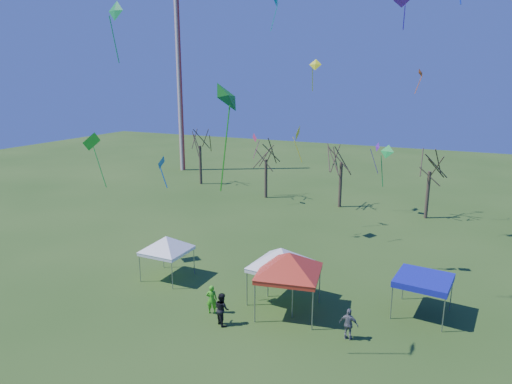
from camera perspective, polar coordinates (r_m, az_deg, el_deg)
ground at (r=25.51m, az=1.01°, el=-16.18°), size 140.00×140.00×0.00m
radio_mast at (r=65.55m, az=-9.55°, el=13.53°), size 0.70×0.70×25.00m
tree_0 at (r=56.46m, az=-7.07°, el=7.45°), size 3.83×3.83×8.44m
tree_1 at (r=49.45m, az=1.27°, el=5.82°), size 3.42×3.42×7.54m
tree_2 at (r=46.41m, az=10.72°, el=5.66°), size 3.71×3.71×8.18m
tree_3 at (r=44.81m, az=21.07°, el=4.41°), size 3.59×3.59×7.91m
tent_white_west at (r=30.28m, az=-11.16°, el=-5.79°), size 3.81×3.81×3.36m
tent_white_mid at (r=26.57m, az=3.16°, el=-7.45°), size 4.36×4.36×3.86m
tent_red at (r=25.28m, az=4.18°, el=-8.07°), size 4.62×4.62×4.14m
tent_blue at (r=27.08m, az=20.22°, el=-10.33°), size 3.11×3.11×2.24m
person_green at (r=26.28m, az=-5.57°, el=-13.20°), size 0.72×0.62×1.68m
person_dark at (r=25.16m, az=-4.28°, el=-14.35°), size 1.10×1.04×1.79m
person_grey at (r=24.29m, az=11.52°, el=-15.89°), size 1.00×0.46×1.66m
kite_8 at (r=30.12m, az=-17.20°, el=20.76°), size 1.23×0.56×3.56m
kite_5 at (r=19.06m, az=-3.60°, el=11.72°), size 1.03×1.47×4.58m
kite_17 at (r=30.31m, az=16.02°, el=4.76°), size 1.00×0.68×2.84m
kite_13 at (r=46.63m, az=-0.13°, el=6.76°), size 0.97×0.92×2.55m
kite_22 at (r=44.40m, az=14.88°, el=5.34°), size 1.02×1.10×3.09m
kite_14 at (r=32.86m, az=-19.90°, el=5.94°), size 1.10×1.59×3.94m
kite_18 at (r=28.79m, az=7.41°, el=15.43°), size 0.81×0.52×1.94m
kite_1 at (r=25.15m, az=-11.78°, el=3.58°), size 0.51×0.86×1.85m
kite_19 at (r=42.68m, az=19.88°, el=13.77°), size 0.66×0.87×2.13m
kite_11 at (r=36.21m, az=5.16°, el=7.29°), size 0.83×1.44×3.10m
kite_25 at (r=24.69m, az=17.78°, el=21.83°), size 0.83×0.59×1.72m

